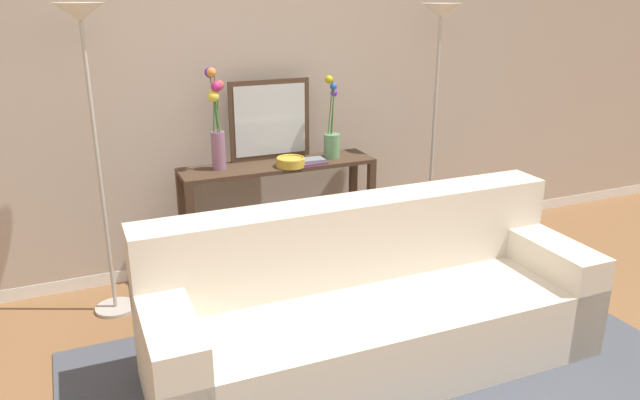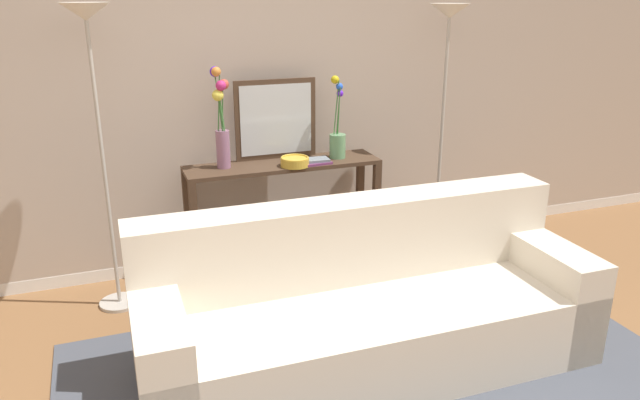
{
  "view_description": "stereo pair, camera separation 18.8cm",
  "coord_description": "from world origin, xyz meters",
  "views": [
    {
      "loc": [
        -1.12,
        -1.94,
        1.97
      ],
      "look_at": [
        0.27,
        1.27,
        0.77
      ],
      "focal_mm": 34.32,
      "sensor_mm": 36.0,
      "label": 1
    },
    {
      "loc": [
        -0.94,
        -2.01,
        1.97
      ],
      "look_at": [
        0.27,
        1.27,
        0.77
      ],
      "focal_mm": 34.32,
      "sensor_mm": 36.0,
      "label": 2
    }
  ],
  "objects": [
    {
      "name": "couch",
      "position": [
        0.31,
        0.67,
        0.32
      ],
      "size": [
        2.45,
        0.87,
        0.88
      ],
      "color": "beige",
      "rests_on": "ground"
    },
    {
      "name": "area_rug",
      "position": [
        0.31,
        0.51,
        0.01
      ],
      "size": [
        3.28,
        1.84,
        0.01
      ],
      "color": "#474C56",
      "rests_on": "ground"
    },
    {
      "name": "floor_lamp_right",
      "position": [
        1.44,
        1.83,
        1.48
      ],
      "size": [
        0.28,
        0.28,
        1.88
      ],
      "color": "#B7B2A8",
      "rests_on": "ground"
    },
    {
      "name": "fruit_bowl",
      "position": [
        0.29,
        1.83,
        0.86
      ],
      "size": [
        0.2,
        0.2,
        0.06
      ],
      "color": "gold",
      "rests_on": "console_table"
    },
    {
      "name": "back_wall",
      "position": [
        0.0,
        2.29,
        1.46
      ],
      "size": [
        12.0,
        0.15,
        2.93
      ],
      "color": "white",
      "rests_on": "ground"
    },
    {
      "name": "vase_tall_flowers",
      "position": [
        -0.18,
        1.95,
        1.15
      ],
      "size": [
        0.12,
        0.13,
        0.68
      ],
      "color": "gray",
      "rests_on": "console_table"
    },
    {
      "name": "vase_short_flowers",
      "position": [
        0.65,
        1.93,
        0.99
      ],
      "size": [
        0.12,
        0.12,
        0.58
      ],
      "color": "#669E6B",
      "rests_on": "console_table"
    },
    {
      "name": "book_row_under_console",
      "position": [
        -0.17,
        1.93,
        0.05
      ],
      "size": [
        0.31,
        0.18,
        0.12
      ],
      "color": "maroon",
      "rests_on": "ground"
    },
    {
      "name": "floor_lamp_left",
      "position": [
        -0.94,
        1.83,
        1.5
      ],
      "size": [
        0.28,
        0.28,
        1.91
      ],
      "color": "#B7B2A8",
      "rests_on": "ground"
    },
    {
      "name": "console_table",
      "position": [
        0.24,
        1.93,
        0.57
      ],
      "size": [
        1.36,
        0.34,
        0.83
      ],
      "color": "#473323",
      "rests_on": "ground"
    },
    {
      "name": "wall_mirror",
      "position": [
        0.23,
        2.07,
        1.11
      ],
      "size": [
        0.58,
        0.02,
        0.56
      ],
      "color": "#473323",
      "rests_on": "console_table"
    },
    {
      "name": "book_stack",
      "position": [
        0.44,
        1.83,
        0.85
      ],
      "size": [
        0.22,
        0.14,
        0.03
      ],
      "color": "#6B3360",
      "rests_on": "console_table"
    }
  ]
}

